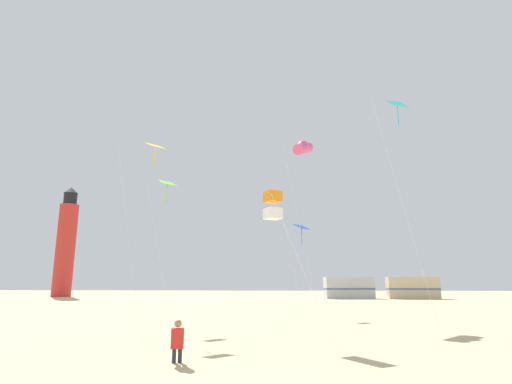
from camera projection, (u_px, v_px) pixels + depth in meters
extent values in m
cube|color=red|center=(177.00, 338.00, 10.93)|extent=(0.38, 0.29, 0.52)
sphere|color=#9E704C|center=(178.00, 323.00, 11.01)|extent=(0.20, 0.20, 0.20)
cylinder|color=#2D2D38|center=(180.00, 347.00, 11.07)|extent=(0.20, 0.38, 0.13)
cylinder|color=#2D2D38|center=(180.00, 355.00, 11.17)|extent=(0.11, 0.11, 0.42)
cylinder|color=#2D2D38|center=(174.00, 347.00, 11.04)|extent=(0.20, 0.38, 0.13)
cylinder|color=#2D2D38|center=(174.00, 355.00, 11.15)|extent=(0.11, 0.11, 0.42)
cylinder|color=silver|center=(294.00, 270.00, 26.76)|extent=(0.91, 1.25, 5.82)
cube|color=blue|center=(302.00, 227.00, 27.79)|extent=(1.22, 1.22, 0.40)
cylinder|color=blue|center=(302.00, 236.00, 27.65)|extent=(0.04, 0.04, 1.10)
cylinder|color=silver|center=(158.00, 249.00, 21.70)|extent=(1.79, 0.18, 7.69)
cube|color=#72D12D|center=(167.00, 183.00, 23.39)|extent=(1.22, 1.22, 0.40)
cylinder|color=#72D12D|center=(167.00, 194.00, 23.25)|extent=(0.04, 0.04, 1.10)
cylinder|color=silver|center=(300.00, 228.00, 24.92)|extent=(1.95, 0.79, 10.77)
cylinder|color=#E54C8C|center=(303.00, 149.00, 27.00)|extent=(1.58, 2.58, 1.48)
sphere|color=#E54C8C|center=(303.00, 146.00, 27.03)|extent=(0.76, 0.76, 0.76)
cylinder|color=silver|center=(303.00, 269.00, 15.01)|extent=(2.22, 2.19, 5.22)
cube|color=orange|center=(273.00, 197.00, 16.78)|extent=(0.82, 0.82, 0.44)
cube|color=white|center=(273.00, 214.00, 16.63)|extent=(0.82, 0.82, 0.44)
cylinder|color=silver|center=(403.00, 207.00, 18.94)|extent=(2.06, 0.84, 11.14)
cube|color=#1EB2D1|center=(397.00, 104.00, 21.11)|extent=(1.22, 1.22, 0.40)
cylinder|color=#1EB2D1|center=(398.00, 116.00, 20.97)|extent=(0.04, 0.04, 1.10)
cylinder|color=silver|center=(127.00, 230.00, 19.63)|extent=(2.23, 1.57, 9.21)
cube|color=yellow|center=(155.00, 146.00, 21.66)|extent=(1.22, 1.22, 0.40)
cylinder|color=yellow|center=(155.00, 158.00, 21.52)|extent=(0.04, 0.04, 1.10)
cylinder|color=red|center=(65.00, 250.00, 62.64)|extent=(2.80, 2.80, 14.00)
cylinder|color=black|center=(70.00, 199.00, 64.34)|extent=(2.00, 2.00, 1.80)
cone|color=black|center=(71.00, 190.00, 64.64)|extent=(2.20, 2.20, 1.00)
cube|color=#B7BABF|center=(349.00, 288.00, 54.60)|extent=(6.58, 2.85, 2.80)
cube|color=#4C608C|center=(349.00, 289.00, 54.57)|extent=(6.62, 2.89, 0.24)
cube|color=#C6B28C|center=(412.00, 288.00, 53.60)|extent=(6.52, 2.67, 2.80)
cube|color=#4C608C|center=(413.00, 289.00, 53.57)|extent=(6.57, 2.72, 0.24)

